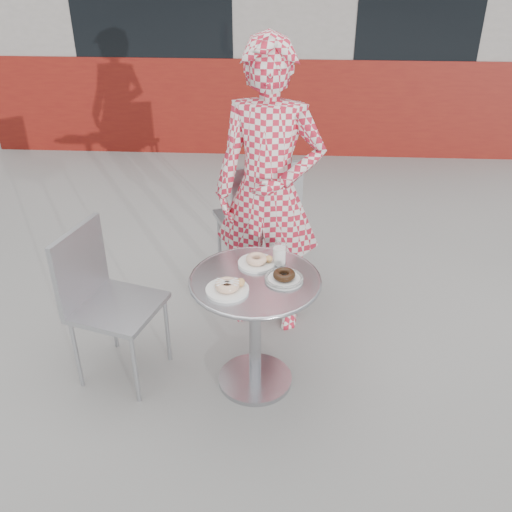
# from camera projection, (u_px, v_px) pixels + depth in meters

# --- Properties ---
(ground) EXTENTS (60.00, 60.00, 0.00)m
(ground) POSITION_uv_depth(u_px,v_px,m) (249.00, 384.00, 3.10)
(ground) COLOR gray
(ground) RESTS_ON ground
(bistro_table) EXTENTS (0.66, 0.66, 0.67)m
(bistro_table) POSITION_uv_depth(u_px,v_px,m) (255.00, 306.00, 2.87)
(bistro_table) COLOR silver
(bistro_table) RESTS_ON ground
(chair_far) EXTENTS (0.60, 0.60, 0.95)m
(chair_far) POSITION_uv_depth(u_px,v_px,m) (256.00, 247.00, 3.82)
(chair_far) COLOR #A6A8AD
(chair_far) RESTS_ON ground
(chair_left) EXTENTS (0.51, 0.51, 0.86)m
(chair_left) POSITION_uv_depth(u_px,v_px,m) (120.00, 333.00, 3.06)
(chair_left) COLOR #A6A8AD
(chair_left) RESTS_ON ground
(seated_person) EXTENTS (0.68, 0.51, 1.71)m
(seated_person) POSITION_uv_depth(u_px,v_px,m) (269.00, 193.00, 3.21)
(seated_person) COLOR #B91C31
(seated_person) RESTS_ON ground
(plate_far) EXTENTS (0.19, 0.19, 0.05)m
(plate_far) POSITION_uv_depth(u_px,v_px,m) (257.00, 261.00, 2.90)
(plate_far) COLOR white
(plate_far) RESTS_ON bistro_table
(plate_near) EXTENTS (0.21, 0.21, 0.06)m
(plate_near) POSITION_uv_depth(u_px,v_px,m) (228.00, 287.00, 2.69)
(plate_near) COLOR white
(plate_near) RESTS_ON bistro_table
(plate_checker) EXTENTS (0.19, 0.19, 0.05)m
(plate_checker) POSITION_uv_depth(u_px,v_px,m) (284.00, 277.00, 2.78)
(plate_checker) COLOR white
(plate_checker) RESTS_ON bistro_table
(milk_cup) EXTENTS (0.07, 0.07, 0.11)m
(milk_cup) POSITION_uv_depth(u_px,v_px,m) (279.00, 255.00, 2.89)
(milk_cup) COLOR white
(milk_cup) RESTS_ON bistro_table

